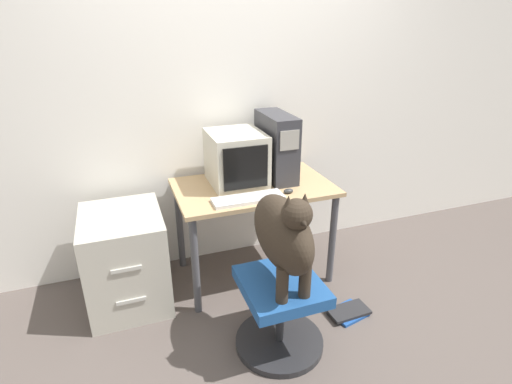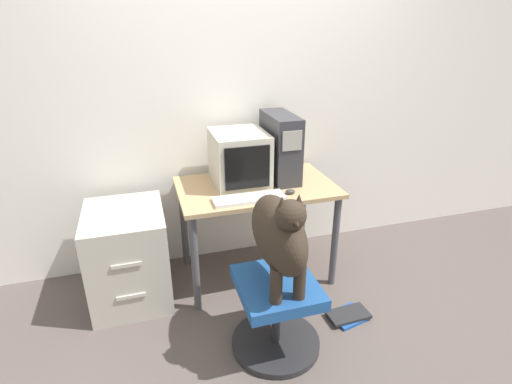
% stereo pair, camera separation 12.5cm
% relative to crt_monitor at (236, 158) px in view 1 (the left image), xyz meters
% --- Properties ---
extents(ground_plane, '(12.00, 12.00, 0.00)m').
position_rel_crt_monitor_xyz_m(ground_plane, '(0.10, -0.43, -0.92)').
color(ground_plane, '#564C47').
extents(wall_back, '(8.00, 0.05, 2.60)m').
position_rel_crt_monitor_xyz_m(wall_back, '(0.10, 0.32, 0.38)').
color(wall_back, white).
rests_on(wall_back, ground_plane).
extents(desk, '(1.10, 0.68, 0.74)m').
position_rel_crt_monitor_xyz_m(desk, '(0.10, -0.08, -0.29)').
color(desk, tan).
rests_on(desk, ground_plane).
extents(crt_monitor, '(0.37, 0.43, 0.37)m').
position_rel_crt_monitor_xyz_m(crt_monitor, '(0.00, 0.00, 0.00)').
color(crt_monitor, beige).
rests_on(crt_monitor, desk).
extents(pc_tower, '(0.18, 0.45, 0.47)m').
position_rel_crt_monitor_xyz_m(pc_tower, '(0.31, 0.01, 0.05)').
color(pc_tower, '#333338').
rests_on(pc_tower, desk).
extents(keyboard, '(0.47, 0.15, 0.03)m').
position_rel_crt_monitor_xyz_m(keyboard, '(-0.02, -0.32, -0.17)').
color(keyboard, silver).
rests_on(keyboard, desk).
extents(computer_mouse, '(0.07, 0.04, 0.03)m').
position_rel_crt_monitor_xyz_m(computer_mouse, '(0.27, -0.30, -0.17)').
color(computer_mouse, '#333333').
rests_on(computer_mouse, desk).
extents(office_chair, '(0.53, 0.53, 0.46)m').
position_rel_crt_monitor_xyz_m(office_chair, '(-0.01, -0.84, -0.67)').
color(office_chair, '#262628').
rests_on(office_chair, ground_plane).
extents(dog, '(0.24, 0.60, 0.60)m').
position_rel_crt_monitor_xyz_m(dog, '(-0.01, -0.86, -0.14)').
color(dog, '#33281E').
rests_on(dog, office_chair).
extents(filing_cabinet, '(0.52, 0.62, 0.66)m').
position_rel_crt_monitor_xyz_m(filing_cabinet, '(-0.82, -0.10, -0.59)').
color(filing_cabinet, '#B7B2A3').
rests_on(filing_cabinet, ground_plane).
extents(book_stack_floor, '(0.28, 0.23, 0.04)m').
position_rel_crt_monitor_xyz_m(book_stack_floor, '(0.53, -0.76, -0.90)').
color(book_stack_floor, '#1E4C9E').
rests_on(book_stack_floor, ground_plane).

